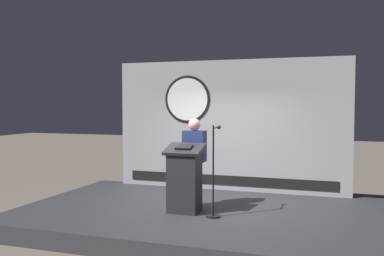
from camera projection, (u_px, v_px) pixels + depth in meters
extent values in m
plane|color=#6B6056|center=(203.00, 226.00, 7.70)|extent=(40.00, 40.00, 0.00)
cube|color=#333338|center=(203.00, 218.00, 7.69)|extent=(6.40, 4.00, 0.30)
cube|color=#9E9EA3|center=(229.00, 125.00, 9.36)|extent=(5.06, 0.10, 2.80)
cylinder|color=black|center=(187.00, 99.00, 9.58)|extent=(1.05, 0.02, 1.05)
cylinder|color=white|center=(187.00, 99.00, 9.57)|extent=(0.93, 0.02, 0.93)
cube|color=black|center=(228.00, 180.00, 9.37)|extent=(4.56, 0.02, 0.20)
cube|color=#26262B|center=(184.00, 182.00, 7.45)|extent=(0.52, 0.40, 1.06)
cube|color=#26262B|center=(184.00, 149.00, 7.42)|extent=(0.64, 0.49, 0.19)
cube|color=black|center=(184.00, 147.00, 7.40)|extent=(0.28, 0.20, 0.08)
cylinder|color=black|center=(194.00, 184.00, 7.90)|extent=(0.26, 0.26, 0.82)
cube|color=navy|center=(194.00, 146.00, 7.86)|extent=(0.40, 0.24, 0.56)
sphere|color=beige|center=(194.00, 125.00, 7.84)|extent=(0.22, 0.22, 0.22)
cylinder|color=black|center=(213.00, 216.00, 7.15)|extent=(0.24, 0.24, 0.02)
cylinder|color=black|center=(213.00, 171.00, 7.11)|extent=(0.03, 0.03, 1.51)
cylinder|color=black|center=(216.00, 128.00, 7.23)|extent=(0.02, 0.34, 0.02)
sphere|color=#262626|center=(219.00, 127.00, 7.40)|extent=(0.07, 0.07, 0.07)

